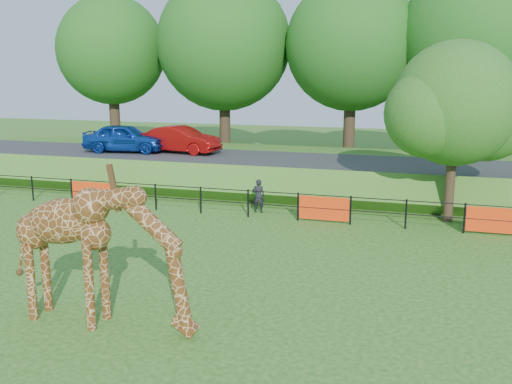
% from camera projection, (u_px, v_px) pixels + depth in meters
% --- Properties ---
extents(ground, '(90.00, 90.00, 0.00)m').
position_uv_depth(ground, '(156.00, 290.00, 14.95)').
color(ground, '#235715').
rests_on(ground, ground).
extents(giraffe, '(4.63, 1.00, 3.29)m').
position_uv_depth(giraffe, '(101.00, 255.00, 12.59)').
color(giraffe, '#5E3313').
rests_on(giraffe, ground).
extents(perimeter_fence, '(28.07, 0.10, 1.10)m').
position_uv_depth(perimeter_fence, '(248.00, 203.00, 22.32)').
color(perimeter_fence, black).
rests_on(perimeter_fence, ground).
extents(embankment, '(40.00, 9.00, 1.30)m').
position_uv_depth(embankment, '(292.00, 170.00, 29.33)').
color(embankment, '#235715').
rests_on(embankment, ground).
extents(road, '(40.00, 5.00, 0.12)m').
position_uv_depth(road, '(285.00, 160.00, 27.77)').
color(road, '#2C2C2E').
rests_on(road, embankment).
extents(car_blue, '(4.55, 2.30, 1.49)m').
position_uv_depth(car_blue, '(125.00, 138.00, 30.04)').
color(car_blue, '#1545B1').
rests_on(car_blue, road).
extents(car_red, '(4.39, 2.04, 1.39)m').
position_uv_depth(car_red, '(181.00, 140.00, 29.75)').
color(car_red, '#A20C0B').
rests_on(car_red, road).
extents(visitor, '(0.53, 0.37, 1.38)m').
position_uv_depth(visitor, '(259.00, 196.00, 23.00)').
color(visitor, black).
rests_on(visitor, ground).
extents(tree_east, '(5.40, 4.71, 6.76)m').
position_uv_depth(tree_east, '(458.00, 108.00, 20.93)').
color(tree_east, '#322316').
rests_on(tree_east, ground).
extents(bg_tree_line, '(37.30, 8.80, 11.82)m').
position_uv_depth(bg_tree_line, '(350.00, 44.00, 33.51)').
color(bg_tree_line, '#322316').
rests_on(bg_tree_line, ground).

